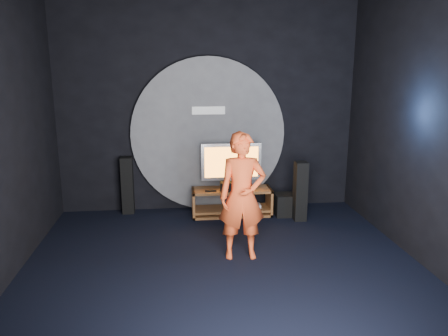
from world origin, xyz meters
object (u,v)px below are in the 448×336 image
at_px(tower_speaker_left, 128,185).
at_px(player, 242,196).
at_px(tv, 231,164).
at_px(media_console, 232,203).
at_px(subwoofer, 285,205).
at_px(tower_speaker_right, 300,191).

bearing_deg(tower_speaker_left, player, -49.57).
bearing_deg(tower_speaker_left, tv, -7.66).
distance_m(media_console, subwoofer, 0.88).
bearing_deg(tv, subwoofer, -12.02).
bearing_deg(subwoofer, tower_speaker_left, 170.86).
height_order(tower_speaker_left, tower_speaker_right, same).
relative_size(tower_speaker_left, subwoofer, 2.64).
relative_size(tower_speaker_right, player, 0.58).
bearing_deg(tv, tower_speaker_left, 172.34).
xyz_separation_m(tower_speaker_right, subwoofer, (-0.18, 0.25, -0.30)).
xyz_separation_m(tower_speaker_left, subwoofer, (2.61, -0.42, -0.30)).
relative_size(media_console, player, 0.80).
xyz_separation_m(subwoofer, player, (-0.96, -1.52, 0.64)).
bearing_deg(media_console, tower_speaker_left, 170.21).
relative_size(media_console, tower_speaker_left, 1.37).
distance_m(tv, subwoofer, 1.13).
xyz_separation_m(media_console, subwoofer, (0.87, -0.12, -0.01)).
xyz_separation_m(media_console, tv, (-0.01, 0.07, 0.67)).
relative_size(media_console, tower_speaker_right, 1.37).
bearing_deg(tower_speaker_right, tower_speaker_left, 166.55).
bearing_deg(tower_speaker_left, media_console, -9.79).
relative_size(tv, tower_speaker_right, 1.03).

